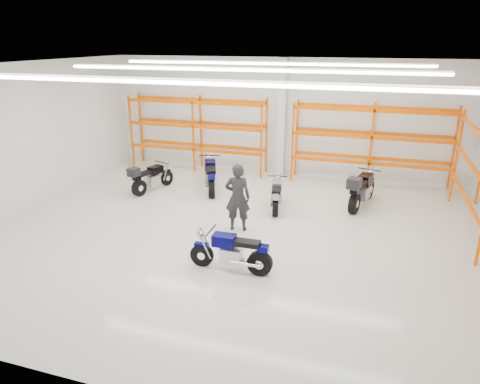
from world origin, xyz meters
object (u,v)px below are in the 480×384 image
(motorcycle_back_a, at_px, (149,178))
(motorcycle_back_d, at_px, (361,190))
(standing_man, at_px, (238,197))
(structural_column, at_px, (282,118))
(motorcycle_back_b, at_px, (210,176))
(motorcycle_main, at_px, (234,253))
(motorcycle_back_c, at_px, (276,196))

(motorcycle_back_a, xyz_separation_m, motorcycle_back_d, (7.19, 0.67, 0.08))
(standing_man, height_order, structural_column, structural_column)
(motorcycle_back_b, height_order, motorcycle_back_d, motorcycle_back_d)
(motorcycle_main, distance_m, motorcycle_back_c, 4.10)
(motorcycle_back_d, xyz_separation_m, structural_column, (-3.23, 2.78, 1.67))
(motorcycle_back_c, distance_m, structural_column, 4.18)
(motorcycle_main, relative_size, standing_man, 1.03)
(motorcycle_main, distance_m, motorcycle_back_d, 5.67)
(motorcycle_main, distance_m, structural_column, 8.03)
(motorcycle_back_c, bearing_deg, motorcycle_back_d, 20.06)
(motorcycle_back_b, relative_size, structural_column, 0.49)
(structural_column, bearing_deg, motorcycle_back_c, -79.43)
(motorcycle_main, distance_m, motorcycle_back_b, 5.71)
(motorcycle_main, bearing_deg, motorcycle_back_a, 136.43)
(motorcycle_back_c, xyz_separation_m, structural_column, (-0.69, 3.70, 1.81))
(motorcycle_back_b, distance_m, motorcycle_back_d, 5.17)
(motorcycle_main, bearing_deg, motorcycle_back_c, 88.97)
(motorcycle_main, relative_size, motorcycle_back_a, 1.00)
(motorcycle_back_c, bearing_deg, structural_column, 100.57)
(standing_man, xyz_separation_m, structural_column, (0.01, 5.56, 1.28))
(motorcycle_back_a, height_order, motorcycle_back_c, motorcycle_back_a)
(motorcycle_back_a, xyz_separation_m, motorcycle_back_c, (4.65, -0.25, -0.06))
(standing_man, relative_size, structural_column, 0.43)
(motorcycle_main, height_order, motorcycle_back_d, motorcycle_back_d)
(motorcycle_back_a, height_order, motorcycle_back_d, motorcycle_back_d)
(motorcycle_back_b, height_order, structural_column, structural_column)
(standing_man, bearing_deg, structural_column, -99.55)
(motorcycle_main, height_order, motorcycle_back_a, motorcycle_back_a)
(motorcycle_back_b, xyz_separation_m, structural_column, (1.94, 2.70, 1.71))
(motorcycle_back_d, distance_m, standing_man, 4.29)
(motorcycle_main, bearing_deg, structural_column, 94.53)
(motorcycle_back_a, distance_m, standing_man, 4.50)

